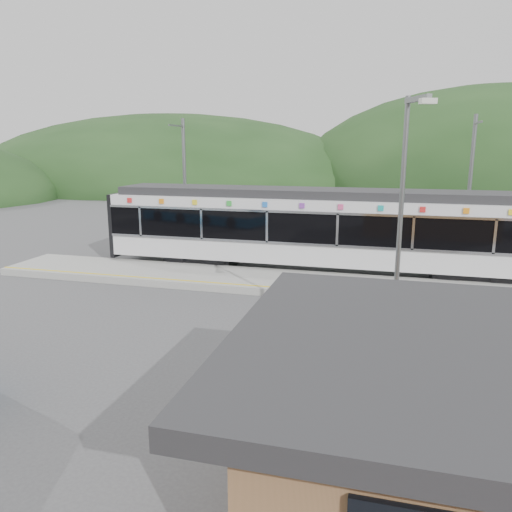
# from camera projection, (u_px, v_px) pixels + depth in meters

# --- Properties ---
(ground) EXTENTS (120.00, 120.00, 0.00)m
(ground) POSITION_uv_depth(u_px,v_px,m) (278.00, 312.00, 17.24)
(ground) COLOR #4C4C4F
(ground) RESTS_ON ground
(hills) EXTENTS (146.00, 149.00, 26.00)m
(hills) POSITION_uv_depth(u_px,v_px,m) (451.00, 285.00, 20.65)
(hills) COLOR #1E3D19
(hills) RESTS_ON ground
(platform) EXTENTS (26.00, 3.20, 0.30)m
(platform) POSITION_uv_depth(u_px,v_px,m) (296.00, 283.00, 20.31)
(platform) COLOR #9E9E99
(platform) RESTS_ON ground
(yellow_line) EXTENTS (26.00, 0.10, 0.01)m
(yellow_line) POSITION_uv_depth(u_px,v_px,m) (289.00, 288.00, 19.05)
(yellow_line) COLOR yellow
(yellow_line) RESTS_ON platform
(train) EXTENTS (20.44, 3.01, 3.74)m
(train) POSITION_uv_depth(u_px,v_px,m) (330.00, 228.00, 22.18)
(train) COLOR black
(train) RESTS_ON ground
(catenary_mast_west) EXTENTS (0.18, 1.80, 7.00)m
(catenary_mast_west) POSITION_uv_depth(u_px,v_px,m) (185.00, 184.00, 26.29)
(catenary_mast_west) COLOR slate
(catenary_mast_west) RESTS_ON ground
(catenary_mast_east) EXTENTS (0.18, 1.80, 7.00)m
(catenary_mast_east) POSITION_uv_depth(u_px,v_px,m) (469.00, 190.00, 22.73)
(catenary_mast_east) COLOR slate
(catenary_mast_east) RESTS_ON ground
(lamp_post) EXTENTS (0.55, 1.23, 6.79)m
(lamp_post) POSITION_uv_depth(u_px,v_px,m) (401.00, 213.00, 12.14)
(lamp_post) COLOR slate
(lamp_post) RESTS_ON ground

